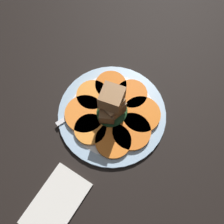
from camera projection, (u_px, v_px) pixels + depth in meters
table_slab at (112, 116)px, 70.77cm from camera, size 120.00×120.00×2.00cm
plate at (112, 114)px, 69.35cm from camera, size 26.62×26.62×1.05cm
carrot_slice_0 at (113, 141)px, 65.74cm from camera, size 8.53×8.53×1.06cm
carrot_slice_1 at (131, 132)px, 66.57cm from camera, size 9.25×9.25×1.06cm
carrot_slice_2 at (141, 115)px, 68.14cm from camera, size 9.36×9.36×1.06cm
carrot_slice_3 at (132, 94)px, 70.12cm from camera, size 7.81×7.81×1.06cm
carrot_slice_4 at (111, 85)px, 71.01cm from camera, size 7.93×7.93×1.06cm
carrot_slice_5 at (93, 95)px, 70.02cm from camera, size 8.02×8.02×1.06cm
carrot_slice_6 at (85, 114)px, 68.18cm from camera, size 9.76×9.76×1.06cm
carrot_slice_7 at (90, 129)px, 66.77cm from camera, size 7.65×7.65×1.06cm
center_pile at (111, 106)px, 64.27cm from camera, size 8.45×7.28×11.73cm
fork at (91, 104)px, 69.53cm from camera, size 17.69×8.87×0.40cm
napkin at (56, 203)px, 61.87cm from camera, size 15.40×9.24×0.80cm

